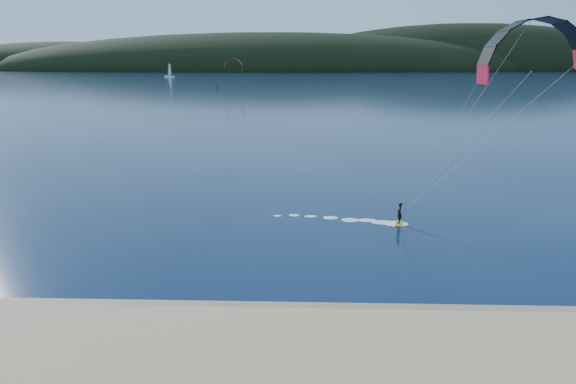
% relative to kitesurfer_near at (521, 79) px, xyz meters
% --- Properties ---
extents(ground, '(1800.00, 1800.00, 0.00)m').
position_rel_kitesurfer_near_xyz_m(ground, '(-18.37, -14.81, -11.34)').
color(ground, '#071736').
rests_on(ground, ground).
extents(wet_sand, '(220.00, 2.50, 0.10)m').
position_rel_kitesurfer_near_xyz_m(wet_sand, '(-18.37, -10.31, -11.29)').
color(wet_sand, '#957957').
rests_on(wet_sand, ground).
extents(headland, '(1200.00, 310.00, 140.00)m').
position_rel_kitesurfer_near_xyz_m(headland, '(-17.74, 730.47, -11.34)').
color(headland, black).
rests_on(headland, ground).
extents(kitesurfer_near, '(20.99, 7.26, 14.13)m').
position_rel_kitesurfer_near_xyz_m(kitesurfer_near, '(0.00, 0.00, 0.00)').
color(kitesurfer_near, '#C68F17').
rests_on(kitesurfer_near, ground).
extents(kitesurfer_far, '(13.69, 8.42, 13.95)m').
position_rel_kitesurfer_near_xyz_m(kitesurfer_far, '(-45.26, 185.51, -1.54)').
color(kitesurfer_far, '#C68F17').
rests_on(kitesurfer_far, ground).
extents(sailboat, '(9.12, 6.08, 12.75)m').
position_rel_kitesurfer_near_xyz_m(sailboat, '(-128.15, 381.95, -10.40)').
color(sailboat, white).
rests_on(sailboat, ground).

